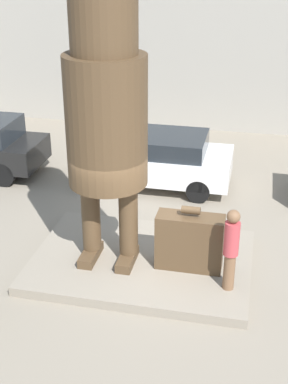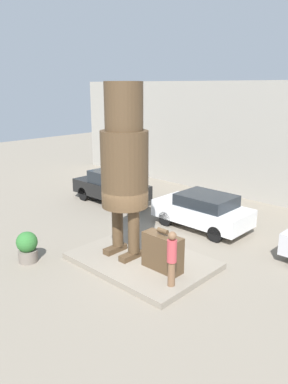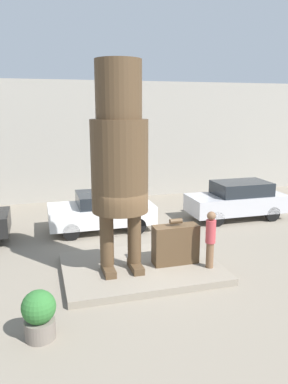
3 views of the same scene
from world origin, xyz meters
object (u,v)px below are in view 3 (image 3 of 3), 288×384
object	(u,v)px
parked_car_white	(102,210)
statue_figure	(119,153)
tourist	(211,237)
parked_car_silver	(237,199)
planter_pot	(39,314)
giant_suitcase	(175,244)

from	to	relation	value
parked_car_white	statue_figure	bearing A→B (deg)	87.16
statue_figure	tourist	world-z (taller)	statue_figure
parked_car_silver	planter_pot	size ratio (longest dim) A/B	3.93
giant_suitcase	planter_pot	bearing A→B (deg)	-148.18
statue_figure	tourist	size ratio (longest dim) A/B	3.41
parked_car_silver	planter_pot	distance (m)	10.67
statue_figure	parked_car_silver	world-z (taller)	statue_figure
statue_figure	giant_suitcase	xyz separation A→B (m)	(1.65, 0.01, -2.76)
statue_figure	giant_suitcase	world-z (taller)	statue_figure
giant_suitcase	parked_car_white	size ratio (longest dim) A/B	0.34
giant_suitcase	parked_car_silver	world-z (taller)	parked_car_silver
giant_suitcase	parked_car_silver	distance (m)	6.09
planter_pot	parked_car_white	bearing A→B (deg)	69.55
parked_car_silver	planter_pot	xyz separation A→B (m)	(-8.37, -6.61, -0.29)
giant_suitcase	tourist	xyz separation A→B (m)	(0.84, -0.58, 0.33)
statue_figure	parked_car_silver	size ratio (longest dim) A/B	1.36
statue_figure	giant_suitcase	bearing A→B (deg)	0.48
tourist	parked_car_white	size ratio (longest dim) A/B	0.42
parked_car_white	planter_pot	size ratio (longest dim) A/B	3.76
statue_figure	planter_pot	bearing A→B (deg)	-133.22
giant_suitcase	parked_car_white	bearing A→B (deg)	108.79
parked_car_white	parked_car_silver	world-z (taller)	parked_car_silver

